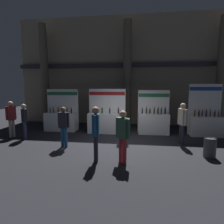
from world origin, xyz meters
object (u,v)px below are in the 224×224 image
at_px(exhibitor_booth_1, 106,121).
at_px(visitor_4, 64,124).
at_px(visitor_3, 11,116).
at_px(visitor_5, 123,132).
at_px(exhibitor_booth_2, 153,122).
at_px(exhibitor_booth_3, 205,123).
at_px(visitor_1, 96,130).
at_px(visitor_2, 24,119).
at_px(trash_bin, 210,148).
at_px(exhibitor_booth_0, 61,120).
at_px(visitor_0, 182,120).

bearing_deg(exhibitor_booth_1, visitor_4, -115.98).
relative_size(visitor_3, visitor_5, 1.04).
height_order(exhibitor_booth_2, exhibitor_booth_3, exhibitor_booth_3).
xyz_separation_m(visitor_1, visitor_2, (-3.78, 2.14, -0.09)).
relative_size(trash_bin, visitor_2, 0.41).
xyz_separation_m(exhibitor_booth_0, exhibitor_booth_2, (4.94, -0.03, 0.01)).
bearing_deg(trash_bin, exhibitor_booth_1, 143.63).
height_order(exhibitor_booth_1, visitor_1, exhibitor_booth_1).
relative_size(exhibitor_booth_3, visitor_5, 1.53).
bearing_deg(exhibitor_booth_2, trash_bin, -62.54).
distance_m(visitor_2, visitor_5, 5.08).
xyz_separation_m(exhibitor_booth_1, visitor_0, (3.41, -1.59, 0.42)).
bearing_deg(exhibitor_booth_1, visitor_3, -160.73).
bearing_deg(exhibitor_booth_3, visitor_5, -133.92).
relative_size(exhibitor_booth_1, visitor_5, 1.38).
distance_m(trash_bin, visitor_2, 7.61).
bearing_deg(exhibitor_booth_3, visitor_2, -168.21).
height_order(visitor_0, visitor_1, visitor_1).
xyz_separation_m(exhibitor_booth_2, visitor_0, (1.00, -1.72, 0.42)).
bearing_deg(visitor_3, trash_bin, -69.97).
distance_m(trash_bin, visitor_5, 3.06).
distance_m(exhibitor_booth_3, trash_bin, 3.12).
bearing_deg(exhibitor_booth_3, visitor_3, -170.53).
distance_m(exhibitor_booth_1, exhibitor_booth_3, 4.87).
bearing_deg(visitor_4, exhibitor_booth_0, -58.46).
height_order(exhibitor_booth_0, visitor_3, exhibitor_booth_0).
bearing_deg(exhibitor_booth_3, trash_bin, -106.09).
height_order(visitor_2, visitor_3, visitor_3).
relative_size(exhibitor_booth_2, trash_bin, 3.33).
height_order(exhibitor_booth_0, visitor_2, exhibitor_booth_0).
xyz_separation_m(visitor_3, visitor_5, (5.42, -2.34, -0.04)).
distance_m(exhibitor_booth_0, visitor_3, 2.43).
height_order(exhibitor_booth_2, visitor_0, exhibitor_booth_2).
xyz_separation_m(exhibitor_booth_3, visitor_4, (-6.12, -2.60, 0.32)).
relative_size(exhibitor_booth_3, trash_bin, 3.79).
bearing_deg(exhibitor_booth_2, exhibitor_booth_0, 179.66).
height_order(exhibitor_booth_2, visitor_1, exhibitor_booth_2).
distance_m(exhibitor_booth_3, visitor_1, 6.00).
distance_m(exhibitor_booth_1, visitor_3, 4.53).
bearing_deg(visitor_4, visitor_3, -13.19).
bearing_deg(visitor_1, visitor_5, 82.86).
xyz_separation_m(exhibitor_booth_0, visitor_3, (-1.74, -1.65, 0.43)).
height_order(visitor_2, visitor_5, visitor_5).
height_order(visitor_1, visitor_2, visitor_1).
relative_size(exhibitor_booth_0, exhibitor_booth_2, 1.02).
bearing_deg(visitor_1, exhibitor_booth_2, 143.80).
distance_m(exhibitor_booth_2, visitor_3, 6.88).
relative_size(exhibitor_booth_2, visitor_2, 1.37).
relative_size(exhibitor_booth_0, exhibitor_booth_3, 0.90).
bearing_deg(visitor_1, visitor_4, -137.76).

